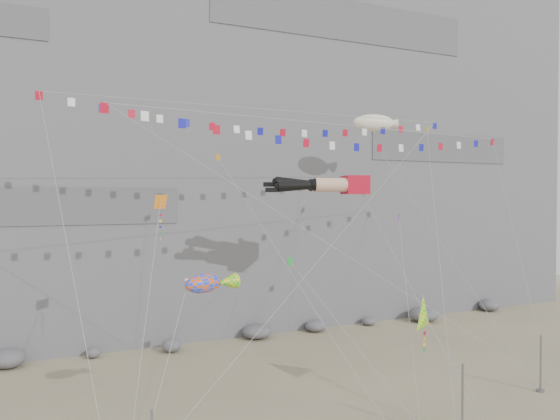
# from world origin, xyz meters

# --- Properties ---
(ground) EXTENTS (120.00, 120.00, 0.00)m
(ground) POSITION_xyz_m (0.00, 0.00, 0.00)
(ground) COLOR gray
(ground) RESTS_ON ground
(cliff) EXTENTS (80.00, 28.00, 50.00)m
(cliff) POSITION_xyz_m (0.00, 32.00, 25.00)
(cliff) COLOR slate
(cliff) RESTS_ON ground
(talus_boulders) EXTENTS (60.00, 3.00, 1.20)m
(talus_boulders) POSITION_xyz_m (0.00, 17.00, 0.60)
(talus_boulders) COLOR slate
(talus_boulders) RESTS_ON ground
(anchor_pole_center) EXTENTS (0.12, 0.12, 4.08)m
(anchor_pole_center) POSITION_xyz_m (1.82, -6.56, 2.04)
(anchor_pole_center) COLOR slate
(anchor_pole_center) RESTS_ON ground
(anchor_pole_right) EXTENTS (0.12, 0.12, 3.74)m
(anchor_pole_right) POSITION_xyz_m (11.71, -3.16, 1.87)
(anchor_pole_right) COLOR slate
(anchor_pole_right) RESTS_ON ground
(legs_kite) EXTENTS (8.00, 17.59, 20.00)m
(legs_kite) POSITION_xyz_m (1.82, 7.58, 13.63)
(legs_kite) COLOR red
(legs_kite) RESTS_ON ground
(flag_banner_upper) EXTENTS (31.94, 14.96, 27.53)m
(flag_banner_upper) POSITION_xyz_m (-1.93, 9.41, 19.25)
(flag_banner_upper) COLOR red
(flag_banner_upper) RESTS_ON ground
(flag_banner_lower) EXTENTS (32.40, 9.27, 22.46)m
(flag_banner_lower) POSITION_xyz_m (1.34, 4.30, 17.67)
(flag_banner_lower) COLOR red
(flag_banner_lower) RESTS_ON ground
(harlequin_kite) EXTENTS (4.19, 8.34, 14.81)m
(harlequin_kite) POSITION_xyz_m (-11.53, 3.89, 12.40)
(harlequin_kite) COLOR red
(harlequin_kite) RESTS_ON ground
(fish_windsock) EXTENTS (6.20, 4.93, 9.98)m
(fish_windsock) POSITION_xyz_m (-10.28, -0.53, 8.19)
(fish_windsock) COLOR #E2510B
(fish_windsock) RESTS_ON ground
(delta_kite) EXTENTS (2.51, 7.47, 8.45)m
(delta_kite) POSITION_xyz_m (3.18, -1.95, 5.45)
(delta_kite) COLOR yellow
(delta_kite) RESTS_ON ground
(blimp_windsock) EXTENTS (5.16, 16.29, 24.45)m
(blimp_windsock) POSITION_xyz_m (8.92, 11.84, 19.17)
(blimp_windsock) COLOR #F5ECC9
(blimp_windsock) RESTS_ON ground
(small_kite_a) EXTENTS (5.13, 16.11, 22.44)m
(small_kite_a) POSITION_xyz_m (-5.87, 9.31, 15.12)
(small_kite_a) COLOR orange
(small_kite_a) RESTS_ON ground
(small_kite_b) EXTENTS (6.85, 10.79, 16.29)m
(small_kite_b) POSITION_xyz_m (7.01, 5.64, 10.88)
(small_kite_b) COLOR #731B9F
(small_kite_b) RESTS_ON ground
(small_kite_c) EXTENTS (3.65, 11.55, 14.21)m
(small_kite_c) POSITION_xyz_m (-3.24, 3.31, 8.43)
(small_kite_c) COLOR #17972B
(small_kite_c) RESTS_ON ground
(small_kite_d) EXTENTS (9.14, 13.29, 23.67)m
(small_kite_d) POSITION_xyz_m (9.97, 6.03, 17.64)
(small_kite_d) COLOR yellow
(small_kite_d) RESTS_ON ground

